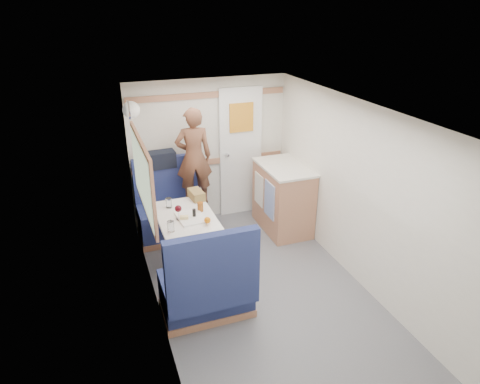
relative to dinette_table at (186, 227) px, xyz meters
name	(u,v)px	position (x,y,z in m)	size (l,w,h in m)	color
floor	(273,309)	(0.65, -1.00, -0.57)	(4.50, 4.50, 0.00)	#515156
ceiling	(280,119)	(0.65, -1.00, 1.43)	(4.50, 4.50, 0.00)	silver
wall_back	(209,151)	(0.65, 1.25, 0.43)	(2.20, 0.02, 2.00)	silver
wall_left	(159,244)	(-0.45, -1.00, 0.43)	(0.02, 4.50, 2.00)	silver
wall_right	(375,206)	(1.75, -1.00, 0.43)	(0.02, 4.50, 2.00)	silver
oak_trim_low	(210,162)	(0.65, 1.23, 0.28)	(2.15, 0.02, 0.08)	#AA6D4D
oak_trim_high	(208,95)	(0.65, 1.23, 1.21)	(2.15, 0.02, 0.08)	#AA6D4D
side_window	(142,176)	(-0.43, 0.00, 0.68)	(0.04, 1.30, 0.72)	gray
rear_door	(241,150)	(1.10, 1.22, 0.41)	(0.62, 0.12, 1.86)	white
dinette_table	(186,227)	(0.00, 0.00, 0.00)	(0.62, 0.92, 0.72)	white
bench_far	(172,215)	(0.00, 0.86, -0.27)	(0.90, 0.59, 1.05)	navy
bench_near	(208,291)	(0.00, -0.86, -0.27)	(0.90, 0.59, 1.05)	navy
ledge	(165,168)	(0.00, 1.12, 0.31)	(0.90, 0.14, 0.04)	#AA6D4D
dome_light	(131,110)	(-0.39, 0.85, 1.18)	(0.20, 0.20, 0.20)	white
galley_counter	(283,197)	(1.47, 0.55, -0.10)	(0.57, 0.92, 0.92)	#AA6D4D
person	(194,157)	(0.32, 0.84, 0.52)	(0.47, 0.31, 1.28)	brown
duffel_bag	(158,160)	(-0.09, 1.12, 0.44)	(0.44, 0.21, 0.21)	black
tray	(191,217)	(0.04, -0.09, 0.16)	(0.28, 0.36, 0.02)	white
orange_fruit	(207,220)	(0.17, -0.30, 0.21)	(0.07, 0.07, 0.07)	orange
cheese_block	(184,217)	(-0.04, -0.12, 0.19)	(0.09, 0.05, 0.03)	#DFCB80
wine_glass	(178,209)	(-0.09, -0.08, 0.28)	(0.08, 0.08, 0.17)	white
tumbler_left	(171,226)	(-0.23, -0.32, 0.21)	(0.07, 0.07, 0.12)	white
tumbler_mid	(169,203)	(-0.13, 0.25, 0.21)	(0.07, 0.07, 0.12)	white
beer_glass	(200,207)	(0.19, 0.04, 0.21)	(0.07, 0.07, 0.11)	brown
pepper_grinder	(194,213)	(0.08, -0.10, 0.21)	(0.04, 0.04, 0.10)	black
bread_loaf	(196,195)	(0.22, 0.38, 0.21)	(0.14, 0.26, 0.11)	brown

